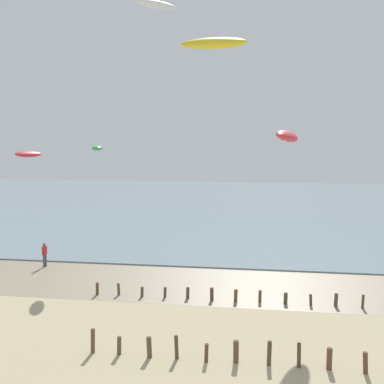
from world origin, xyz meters
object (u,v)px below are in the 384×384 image
kite_aloft_4 (157,5)px  kite_aloft_6 (28,154)px  kite_aloft_8 (214,43)px  person_by_waterline (45,254)px  kite_aloft_7 (287,136)px  kite_aloft_5 (97,148)px

kite_aloft_4 → kite_aloft_6: (-13.60, 7.95, -10.13)m
kite_aloft_8 → kite_aloft_4: bearing=118.0°
person_by_waterline → kite_aloft_8: bearing=-36.8°
kite_aloft_6 → kite_aloft_7: kite_aloft_7 is taller
kite_aloft_6 → kite_aloft_7: 25.32m
kite_aloft_6 → kite_aloft_8: kite_aloft_8 is taller
person_by_waterline → kite_aloft_4: 18.79m
kite_aloft_4 → kite_aloft_6: kite_aloft_4 is taller
person_by_waterline → kite_aloft_5: bearing=27.7°
kite_aloft_5 → kite_aloft_6: 11.29m
person_by_waterline → kite_aloft_6: bearing=122.3°
person_by_waterline → kite_aloft_4: bearing=5.3°
kite_aloft_6 → person_by_waterline: bearing=60.9°
kite_aloft_6 → kite_aloft_5: bearing=80.8°
kite_aloft_7 → kite_aloft_8: 8.21m
kite_aloft_4 → kite_aloft_5: bearing=122.1°
kite_aloft_4 → kite_aloft_6: bearing=104.2°
kite_aloft_5 → kite_aloft_6: kite_aloft_5 is taller
kite_aloft_5 → kite_aloft_8: size_ratio=0.78×
kite_aloft_6 → kite_aloft_4: bearing=88.3°
person_by_waterline → kite_aloft_5: 8.39m
kite_aloft_4 → kite_aloft_8: 12.57m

